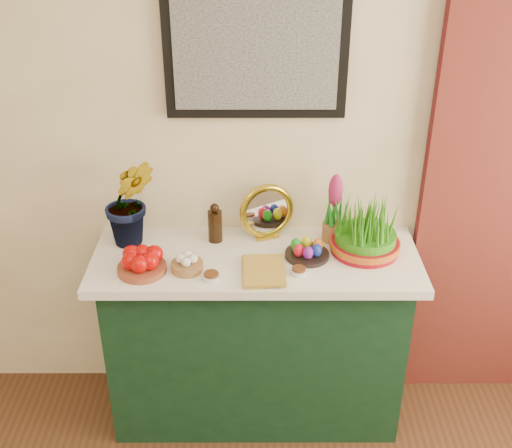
# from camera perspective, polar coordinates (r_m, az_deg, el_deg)

# --- Properties ---
(sideboard) EXTENTS (1.30, 0.45, 0.85)m
(sideboard) POSITION_cam_1_polar(r_m,az_deg,el_deg) (3.02, -0.00, -10.27)
(sideboard) COLOR #12341C
(sideboard) RESTS_ON ground
(tablecloth) EXTENTS (1.40, 0.55, 0.04)m
(tablecloth) POSITION_cam_1_polar(r_m,az_deg,el_deg) (2.76, -0.00, -3.12)
(tablecloth) COLOR white
(tablecloth) RESTS_ON sideboard
(hyacinth_green) EXTENTS (0.31, 0.27, 0.53)m
(hyacinth_green) POSITION_cam_1_polar(r_m,az_deg,el_deg) (2.77, -11.26, 3.17)
(hyacinth_green) COLOR #1B781A
(hyacinth_green) RESTS_ON tablecloth
(apple_bowl) EXTENTS (0.26, 0.26, 0.10)m
(apple_bowl) POSITION_cam_1_polar(r_m,az_deg,el_deg) (2.66, -10.15, -3.41)
(apple_bowl) COLOR brown
(apple_bowl) RESTS_ON tablecloth
(garlic_basket) EXTENTS (0.14, 0.14, 0.07)m
(garlic_basket) POSITION_cam_1_polar(r_m,az_deg,el_deg) (2.65, -6.16, -3.53)
(garlic_basket) COLOR olive
(garlic_basket) RESTS_ON tablecloth
(vinegar_cruet) EXTENTS (0.06, 0.06, 0.18)m
(vinegar_cruet) POSITION_cam_1_polar(r_m,az_deg,el_deg) (2.82, -3.66, -0.04)
(vinegar_cruet) COLOR black
(vinegar_cruet) RESTS_ON tablecloth
(mirror) EXTENTS (0.26, 0.14, 0.25)m
(mirror) POSITION_cam_1_polar(r_m,az_deg,el_deg) (2.83, 0.96, 1.07)
(mirror) COLOR gold
(mirror) RESTS_ON tablecloth
(book) EXTENTS (0.16, 0.23, 0.03)m
(book) POSITION_cam_1_polar(r_m,az_deg,el_deg) (2.62, -1.23, -4.18)
(book) COLOR #BB8D30
(book) RESTS_ON tablecloth
(spice_dish_left) EXTENTS (0.07, 0.07, 0.03)m
(spice_dish_left) POSITION_cam_1_polar(r_m,az_deg,el_deg) (2.59, -4.00, -4.65)
(spice_dish_left) COLOR silver
(spice_dish_left) RESTS_ON tablecloth
(spice_dish_right) EXTENTS (0.07, 0.07, 0.03)m
(spice_dish_right) POSITION_cam_1_polar(r_m,az_deg,el_deg) (2.63, 3.83, -4.18)
(spice_dish_right) COLOR silver
(spice_dish_right) RESTS_ON tablecloth
(egg_plate) EXTENTS (0.25, 0.25, 0.08)m
(egg_plate) POSITION_cam_1_polar(r_m,az_deg,el_deg) (2.73, 4.57, -2.41)
(egg_plate) COLOR black
(egg_plate) RESTS_ON tablecloth
(hyacinth_pink) EXTENTS (0.10, 0.10, 0.32)m
(hyacinth_pink) POSITION_cam_1_polar(r_m,az_deg,el_deg) (2.81, 6.97, 1.15)
(hyacinth_pink) COLOR #995F36
(hyacinth_pink) RESTS_ON tablecloth
(wheatgrass_sabzeh) EXTENTS (0.30, 0.30, 0.25)m
(wheatgrass_sabzeh) POSITION_cam_1_polar(r_m,az_deg,el_deg) (2.76, 9.76, -0.46)
(wheatgrass_sabzeh) COLOR maroon
(wheatgrass_sabzeh) RESTS_ON tablecloth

